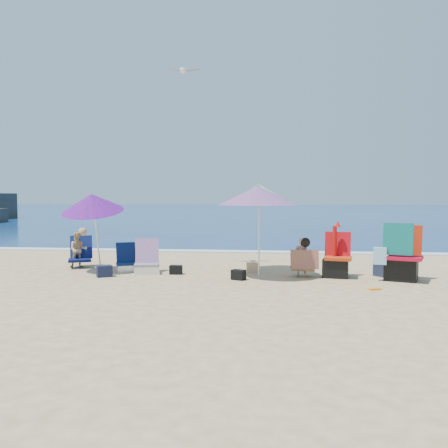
# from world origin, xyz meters

# --- Properties ---
(ground) EXTENTS (120.00, 120.00, 0.00)m
(ground) POSITION_xyz_m (0.00, 0.00, 0.00)
(ground) COLOR #D8BC84
(ground) RESTS_ON ground
(sea) EXTENTS (120.00, 80.00, 0.12)m
(sea) POSITION_xyz_m (0.00, 45.00, -0.05)
(sea) COLOR navy
(sea) RESTS_ON ground
(foam) EXTENTS (120.00, 0.50, 0.04)m
(foam) POSITION_xyz_m (0.00, 5.10, 0.02)
(foam) COLOR white
(foam) RESTS_ON ground
(umbrella_turquoise) EXTENTS (1.85, 1.85, 1.94)m
(umbrella_turquoise) POSITION_xyz_m (0.43, 0.88, 1.71)
(umbrella_turquoise) COLOR silver
(umbrella_turquoise) RESTS_ON ground
(umbrella_striped) EXTENTS (1.88, 1.88, 1.99)m
(umbrella_striped) POSITION_xyz_m (0.44, 1.54, 1.74)
(umbrella_striped) COLOR white
(umbrella_striped) RESTS_ON ground
(umbrella_blue) EXTENTS (1.40, 1.46, 1.90)m
(umbrella_blue) POSITION_xyz_m (-3.28, 1.11, 1.55)
(umbrella_blue) COLOR silver
(umbrella_blue) RESTS_ON ground
(furled_umbrella) EXTENTS (0.18, 0.14, 1.19)m
(furled_umbrella) POSITION_xyz_m (2.05, 1.04, 0.65)
(furled_umbrella) COLOR #B6130D
(furled_umbrella) RESTS_ON ground
(chair_navy) EXTENTS (0.63, 0.68, 0.62)m
(chair_navy) POSITION_xyz_m (-2.57, 1.35, 0.17)
(chair_navy) COLOR #0E264E
(chair_navy) RESTS_ON ground
(chair_rainbow) EXTENTS (0.68, 0.76, 0.74)m
(chair_rainbow) POSITION_xyz_m (-2.02, 1.06, 0.20)
(chair_rainbow) COLOR #C65346
(chair_rainbow) RESTS_ON ground
(camp_chair_left) EXTENTS (0.66, 0.65, 0.94)m
(camp_chair_left) POSITION_xyz_m (2.07, 0.98, 0.28)
(camp_chair_left) COLOR red
(camp_chair_left) RESTS_ON ground
(camp_chair_right) EXTENTS (1.04, 0.88, 1.17)m
(camp_chair_right) POSITION_xyz_m (3.32, 0.71, 0.42)
(camp_chair_right) COLOR #B50C26
(camp_chair_right) RESTS_ON ground
(person_center) EXTENTS (0.58, 0.51, 0.83)m
(person_center) POSITION_xyz_m (1.37, 0.88, 0.40)
(person_center) COLOR tan
(person_center) RESTS_ON ground
(person_left) EXTENTS (0.69, 0.82, 0.95)m
(person_left) POSITION_xyz_m (-3.86, 1.70, 0.43)
(person_left) COLOR tan
(person_left) RESTS_ON ground
(bag_navy_a) EXTENTS (0.38, 0.35, 0.24)m
(bag_navy_a) POSITION_xyz_m (-2.78, 0.47, 0.12)
(bag_navy_a) COLOR #191D38
(bag_navy_a) RESTS_ON ground
(bag_black_a) EXTENTS (0.26, 0.19, 0.19)m
(bag_black_a) POSITION_xyz_m (-1.35, 0.97, 0.10)
(bag_black_a) COLOR black
(bag_black_a) RESTS_ON ground
(bag_tan) EXTENTS (0.27, 0.21, 0.22)m
(bag_tan) POSITION_xyz_m (0.29, 1.38, 0.11)
(bag_tan) COLOR tan
(bag_tan) RESTS_ON ground
(bag_navy_b) EXTENTS (0.56, 0.53, 0.34)m
(bag_navy_b) POSITION_xyz_m (3.16, 1.21, 0.17)
(bag_navy_b) COLOR #1C253E
(bag_navy_b) RESTS_ON ground
(bag_black_b) EXTENTS (0.32, 0.27, 0.20)m
(bag_black_b) POSITION_xyz_m (0.06, 0.42, 0.10)
(bag_black_b) COLOR black
(bag_black_b) RESTS_ON ground
(orange_item) EXTENTS (0.25, 0.18, 0.03)m
(orange_item) POSITION_xyz_m (2.60, -0.35, 0.02)
(orange_item) COLOR orange
(orange_item) RESTS_ON ground
(seagull) EXTENTS (0.77, 0.37, 0.13)m
(seagull) POSITION_xyz_m (-1.44, 2.38, 4.73)
(seagull) COLOR white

